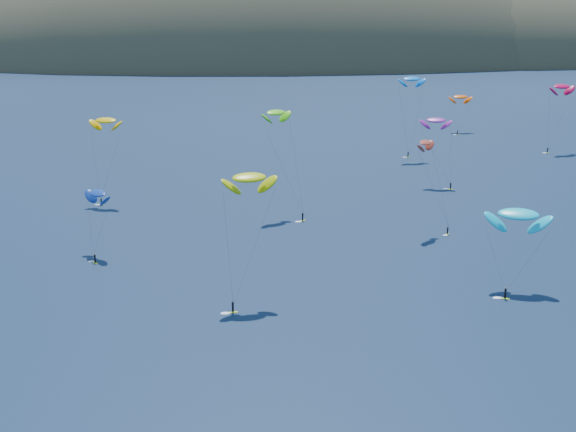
{
  "coord_description": "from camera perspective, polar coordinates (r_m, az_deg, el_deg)",
  "views": [
    {
      "loc": [
        -16.53,
        -73.78,
        53.96
      ],
      "look_at": [
        -5.02,
        80.0,
        9.0
      ],
      "focal_mm": 50.0,
      "sensor_mm": 36.0,
      "label": 1
    }
  ],
  "objects": [
    {
      "name": "kitesurfer_5",
      "position": [
        151.56,
        16.07,
        0.12
      ],
      "size": [
        12.38,
        11.89,
        16.68
      ],
      "rotation": [
        0.0,
        0.0,
        -0.31
      ],
      "color": "#E0F61B",
      "rests_on": "ground"
    },
    {
      "name": "kitesurfer_10",
      "position": [
        169.15,
        -13.39,
        1.58
      ],
      "size": [
        7.81,
        12.81,
        14.63
      ],
      "rotation": [
        0.0,
        0.0,
        -0.88
      ],
      "color": "#E0F61B",
      "rests_on": "ground"
    },
    {
      "name": "kitesurfer_4",
      "position": [
        259.66,
        8.79,
        9.61
      ],
      "size": [
        9.14,
        5.29,
        27.24
      ],
      "rotation": [
        0.0,
        0.0,
        0.15
      ],
      "color": "#E0F61B",
      "rests_on": "ground"
    },
    {
      "name": "kitesurfer_8",
      "position": [
        282.28,
        18.9,
        8.71
      ],
      "size": [
        11.15,
        9.48,
        23.84
      ],
      "rotation": [
        0.0,
        0.0,
        0.34
      ],
      "color": "#E0F61B",
      "rests_on": "ground"
    },
    {
      "name": "kitesurfer_1",
      "position": [
        208.71,
        -12.84,
        6.64
      ],
      "size": [
        9.34,
        9.5,
        22.97
      ],
      "rotation": [
        0.0,
        0.0,
        -0.34
      ],
      "color": "#E0F61B",
      "rests_on": "ground"
    },
    {
      "name": "kitesurfer_9",
      "position": [
        181.05,
        9.76,
        5.15
      ],
      "size": [
        8.45,
        9.12,
        21.69
      ],
      "rotation": [
        0.0,
        0.0,
        0.89
      ],
      "color": "#E0F61B",
      "rests_on": "ground"
    },
    {
      "name": "kitesurfer_3",
      "position": [
        192.72,
        -0.85,
        7.35
      ],
      "size": [
        10.75,
        14.4,
        26.46
      ],
      "rotation": [
        0.0,
        0.0,
        0.6
      ],
      "color": "#E0F61B",
      "rests_on": "ground"
    },
    {
      "name": "island",
      "position": [
        641.86,
        0.75,
        10.47
      ],
      "size": [
        730.0,
        300.0,
        210.0
      ],
      "color": "#3D3526",
      "rests_on": "ground"
    },
    {
      "name": "kitesurfer_11",
      "position": [
        310.69,
        12.16,
        8.28
      ],
      "size": [
        8.49,
        10.42,
        15.17
      ],
      "rotation": [
        0.0,
        0.0,
        -0.01
      ],
      "color": "#E0F61B",
      "rests_on": "ground"
    },
    {
      "name": "kitesurfer_2",
      "position": [
        139.37,
        -2.78,
        2.73
      ],
      "size": [
        10.07,
        12.45,
        24.07
      ],
      "rotation": [
        0.0,
        0.0,
        0.22
      ],
      "color": "#E0F61B",
      "rests_on": "ground"
    },
    {
      "name": "kitesurfer_6",
      "position": [
        225.42,
        10.48,
        6.71
      ],
      "size": [
        8.93,
        11.15,
        19.99
      ],
      "rotation": [
        0.0,
        0.0,
        -0.21
      ],
      "color": "#E0F61B",
      "rests_on": "ground"
    }
  ]
}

